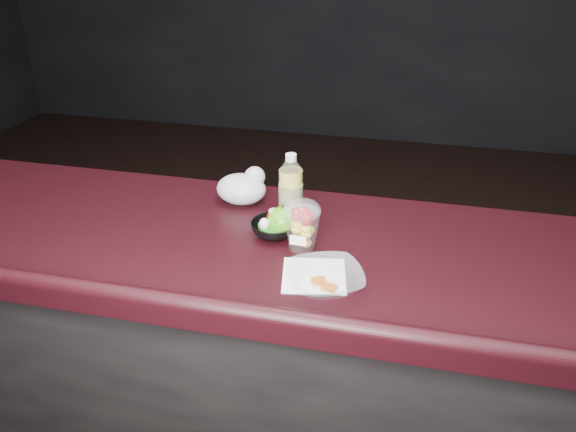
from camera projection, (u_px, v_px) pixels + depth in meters
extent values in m
cube|color=black|center=(271.00, 379.00, 1.84)|extent=(4.00, 0.65, 0.98)
cube|color=black|center=(269.00, 246.00, 1.60)|extent=(4.06, 0.71, 0.04)
cylinder|color=yellow|center=(291.00, 196.00, 1.66)|extent=(0.07, 0.07, 0.17)
cylinder|color=white|center=(291.00, 196.00, 1.66)|extent=(0.07, 0.07, 0.17)
cone|color=white|center=(291.00, 165.00, 1.61)|extent=(0.07, 0.07, 0.03)
cylinder|color=white|center=(291.00, 157.00, 1.60)|extent=(0.03, 0.03, 0.02)
cylinder|color=#072D99|center=(291.00, 196.00, 1.66)|extent=(0.07, 0.07, 0.08)
ellipsoid|color=white|center=(302.00, 210.00, 1.51)|extent=(0.10, 0.10, 0.06)
ellipsoid|color=#2B7C0E|center=(283.00, 221.00, 1.61)|extent=(0.09, 0.09, 0.08)
cylinder|color=black|center=(282.00, 207.00, 1.59)|extent=(0.01, 0.01, 0.01)
ellipsoid|color=silver|center=(241.00, 189.00, 1.79)|extent=(0.16, 0.13, 0.09)
sphere|color=silver|center=(255.00, 177.00, 1.78)|extent=(0.07, 0.07, 0.07)
imported|color=black|center=(274.00, 228.00, 1.61)|extent=(0.17, 0.17, 0.04)
cylinder|color=#0F470C|center=(274.00, 226.00, 1.61)|extent=(0.09, 0.09, 0.01)
ellipsoid|color=#A60709|center=(274.00, 218.00, 1.61)|extent=(0.04, 0.04, 0.04)
cylinder|color=beige|center=(274.00, 212.00, 1.60)|extent=(0.03, 0.03, 0.01)
ellipsoid|color=white|center=(264.00, 224.00, 1.59)|extent=(0.03, 0.03, 0.04)
imported|color=silver|center=(325.00, 279.00, 1.38)|extent=(0.25, 0.25, 0.05)
cube|color=#990F0C|center=(318.00, 280.00, 1.40)|extent=(0.04, 0.04, 0.01)
cube|color=#990F0C|center=(329.00, 287.00, 1.38)|extent=(0.04, 0.03, 0.01)
cube|color=white|center=(314.00, 276.00, 1.43)|extent=(0.19, 0.19, 0.00)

